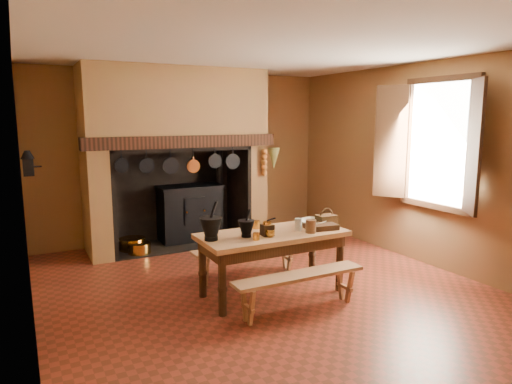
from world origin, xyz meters
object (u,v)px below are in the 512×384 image
(work_table, at_px, (272,242))
(wicker_basket, at_px, (326,220))
(iron_range, at_px, (190,212))
(bench_front, at_px, (299,283))
(mixing_bowl, at_px, (312,223))
(coffee_grinder, at_px, (267,229))

(work_table, relative_size, wicker_basket, 7.16)
(iron_range, height_order, wicker_basket, iron_range)
(iron_range, xyz_separation_m, work_table, (0.06, -2.67, 0.14))
(bench_front, xyz_separation_m, mixing_bowl, (0.57, 0.61, 0.46))
(work_table, height_order, wicker_basket, wicker_basket)
(bench_front, bearing_deg, work_table, 90.00)
(coffee_grinder, height_order, mixing_bowl, coffee_grinder)
(work_table, distance_m, coffee_grinder, 0.25)
(mixing_bowl, bearing_deg, bench_front, -133.14)
(coffee_grinder, bearing_deg, bench_front, -74.00)
(coffee_grinder, bearing_deg, wicker_basket, 7.29)
(work_table, xyz_separation_m, coffee_grinder, (-0.12, -0.09, 0.19))
(work_table, bearing_deg, coffee_grinder, -142.77)
(work_table, xyz_separation_m, bench_front, (0.00, -0.58, -0.31))
(work_table, bearing_deg, mixing_bowl, 3.62)
(iron_range, height_order, coffee_grinder, iron_range)
(iron_range, distance_m, work_table, 2.67)
(iron_range, bearing_deg, mixing_bowl, -76.54)
(bench_front, distance_m, mixing_bowl, 0.96)
(bench_front, bearing_deg, wicker_basket, 37.00)
(bench_front, bearing_deg, coffee_grinder, 104.31)
(coffee_grinder, xyz_separation_m, mixing_bowl, (0.70, 0.13, -0.03))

